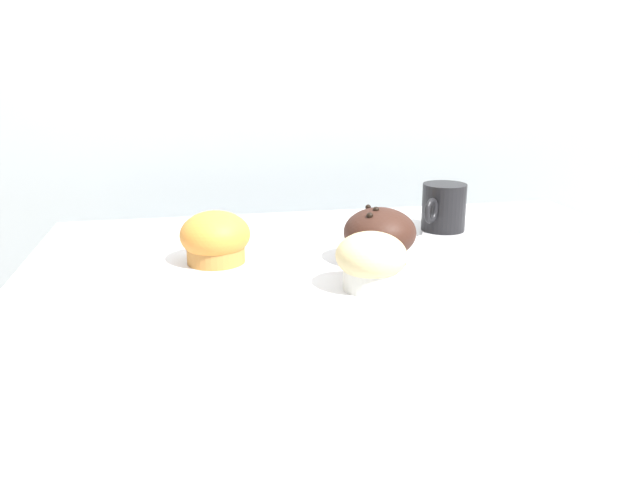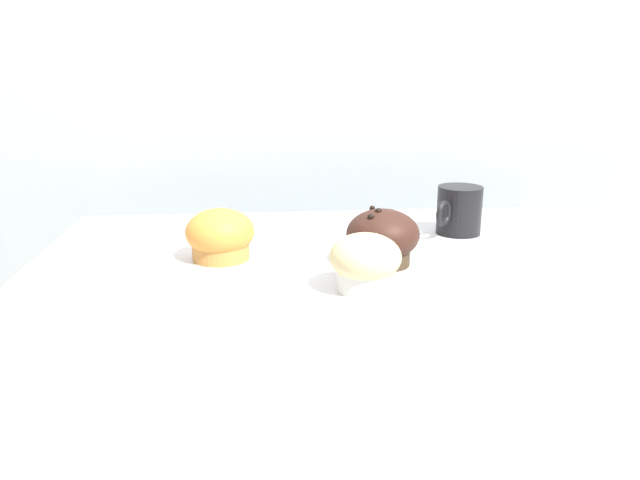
{
  "view_description": "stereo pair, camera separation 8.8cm",
  "coord_description": "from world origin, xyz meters",
  "px_view_note": "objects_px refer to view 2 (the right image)",
  "views": [
    {
      "loc": [
        -0.23,
        -0.88,
        1.22
      ],
      "look_at": [
        -0.07,
        -0.04,
        0.98
      ],
      "focal_mm": 35.0,
      "sensor_mm": 36.0,
      "label": 1
    },
    {
      "loc": [
        -0.15,
        -0.89,
        1.22
      ],
      "look_at": [
        -0.07,
        -0.04,
        0.98
      ],
      "focal_mm": 35.0,
      "sensor_mm": 36.0,
      "label": 2
    }
  ],
  "objects_px": {
    "muffin_front_center": "(383,238)",
    "muffin_back_left": "(220,236)",
    "muffin_back_right": "(365,262)",
    "coffee_cup": "(459,209)"
  },
  "relations": [
    {
      "from": "muffin_front_center",
      "to": "muffin_back_left",
      "type": "distance_m",
      "value": 0.24
    },
    {
      "from": "muffin_back_right",
      "to": "muffin_front_center",
      "type": "bearing_deg",
      "value": 68.16
    },
    {
      "from": "muffin_back_right",
      "to": "coffee_cup",
      "type": "bearing_deg",
      "value": 52.1
    },
    {
      "from": "muffin_front_center",
      "to": "muffin_back_right",
      "type": "relative_size",
      "value": 1.15
    },
    {
      "from": "muffin_back_left",
      "to": "muffin_back_right",
      "type": "relative_size",
      "value": 1.11
    },
    {
      "from": "muffin_back_right",
      "to": "coffee_cup",
      "type": "relative_size",
      "value": 0.96
    },
    {
      "from": "coffee_cup",
      "to": "muffin_front_center",
      "type": "bearing_deg",
      "value": -135.98
    },
    {
      "from": "muffin_front_center",
      "to": "muffin_back_left",
      "type": "relative_size",
      "value": 1.03
    },
    {
      "from": "muffin_back_left",
      "to": "coffee_cup",
      "type": "xyz_separation_m",
      "value": [
        0.4,
        0.11,
        0.01
      ]
    },
    {
      "from": "muffin_front_center",
      "to": "coffee_cup",
      "type": "bearing_deg",
      "value": 44.02
    }
  ]
}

